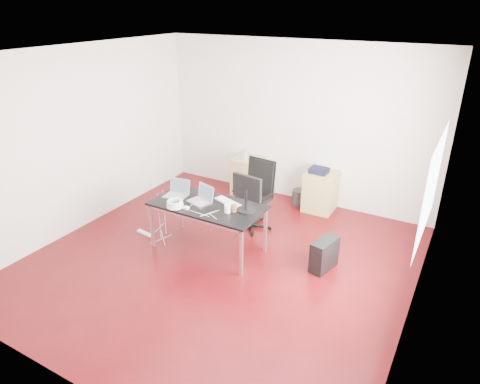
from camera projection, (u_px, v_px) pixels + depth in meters
The scene contains 18 objects.
room_shell at pixel (221, 168), 5.45m from camera, with size 5.00×5.00×5.00m.
desk at pixel (207, 208), 6.05m from camera, with size 1.60×0.80×0.73m.
office_chair at pixel (256, 191), 6.75m from camera, with size 0.53×0.55×1.08m.
filing_cabinet_left at pixel (248, 176), 8.01m from camera, with size 0.50×0.50×0.70m, color #A18C50.
filing_cabinet_right at pixel (320, 191), 7.37m from camera, with size 0.50×0.50×0.70m, color #A18C50.
pc_tower at pixel (324, 254), 5.78m from camera, with size 0.20×0.45×0.44m, color black.
wastebasket at pixel (299, 197), 7.65m from camera, with size 0.24×0.24×0.28m, color black.
power_strip at pixel (145, 233), 6.71m from camera, with size 0.30×0.06×0.04m, color white.
laptop_left at pixel (177, 192), 6.28m from camera, with size 0.36×0.29×0.23m.
laptop_right at pixel (202, 198), 6.09m from camera, with size 0.39×0.34×0.23m.
monitor at pixel (247, 191), 5.75m from camera, with size 0.45×0.26×0.51m.
keyboard at pixel (228, 202), 6.07m from camera, with size 0.44×0.14×0.02m, color white.
cup_white at pixel (227, 208), 5.78m from camera, with size 0.08×0.08×0.12m, color white.
cup_brown at pixel (234, 208), 5.81m from camera, with size 0.08×0.08×0.10m, color brown.
cable_coil at pixel (175, 204), 5.92m from camera, with size 0.24×0.24×0.11m.
power_adapter at pixel (186, 208), 5.90m from camera, with size 0.07×0.07×0.03m, color white.
speaker at pixel (244, 155), 7.79m from camera, with size 0.09×0.08×0.18m, color #9E9E9E.
navy_garment at pixel (319, 170), 7.19m from camera, with size 0.30×0.24×0.09m, color black.
Camera 1 is at (2.76, -4.31, 3.36)m, focal length 32.00 mm.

